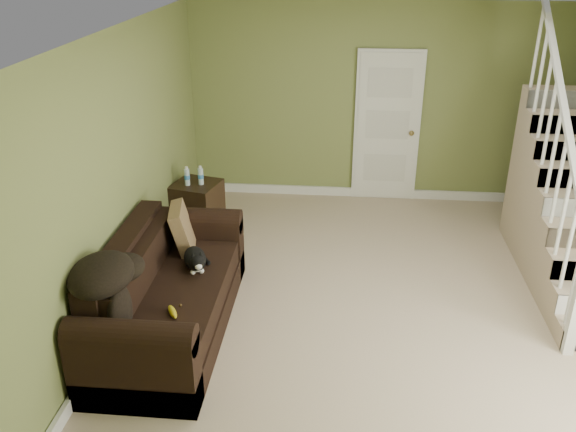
% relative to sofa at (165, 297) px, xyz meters
% --- Properties ---
extents(floor, '(5.00, 5.50, 0.01)m').
position_rel_sofa_xyz_m(floor, '(2.02, 0.60, -0.34)').
color(floor, tan).
rests_on(floor, ground).
extents(ceiling, '(5.00, 5.50, 0.01)m').
position_rel_sofa_xyz_m(ceiling, '(2.02, 0.60, 2.26)').
color(ceiling, white).
rests_on(ceiling, wall_back).
extents(wall_back, '(5.00, 0.04, 2.60)m').
position_rel_sofa_xyz_m(wall_back, '(2.02, 3.35, 0.96)').
color(wall_back, olive).
rests_on(wall_back, floor).
extents(wall_front, '(5.00, 0.04, 2.60)m').
position_rel_sofa_xyz_m(wall_front, '(2.02, -2.15, 0.96)').
color(wall_front, olive).
rests_on(wall_front, floor).
extents(wall_left, '(0.04, 5.50, 2.60)m').
position_rel_sofa_xyz_m(wall_left, '(-0.48, 0.60, 0.96)').
color(wall_left, olive).
rests_on(wall_left, floor).
extents(baseboard_back, '(5.00, 0.04, 0.12)m').
position_rel_sofa_xyz_m(baseboard_back, '(2.02, 3.32, -0.28)').
color(baseboard_back, white).
rests_on(baseboard_back, floor).
extents(baseboard_left, '(0.04, 5.50, 0.12)m').
position_rel_sofa_xyz_m(baseboard_left, '(-0.45, 0.60, -0.28)').
color(baseboard_left, white).
rests_on(baseboard_left, floor).
extents(door, '(0.86, 0.12, 2.02)m').
position_rel_sofa_xyz_m(door, '(2.12, 3.31, 0.66)').
color(door, white).
rests_on(door, floor).
extents(staircase, '(1.00, 2.51, 2.82)m').
position_rel_sofa_xyz_m(staircase, '(4.01, 1.57, 0.30)').
color(staircase, tan).
rests_on(staircase, floor).
extents(sofa, '(0.98, 2.28, 0.90)m').
position_rel_sofa_xyz_m(sofa, '(0.00, 0.00, 0.00)').
color(sofa, black).
rests_on(sofa, floor).
extents(side_table, '(0.63, 0.63, 0.85)m').
position_rel_sofa_xyz_m(side_table, '(-0.19, 2.06, -0.03)').
color(side_table, black).
rests_on(side_table, floor).
extents(cat, '(0.35, 0.53, 0.26)m').
position_rel_sofa_xyz_m(cat, '(0.22, 0.27, 0.25)').
color(cat, black).
rests_on(cat, sofa).
extents(banana, '(0.15, 0.20, 0.06)m').
position_rel_sofa_xyz_m(banana, '(0.21, -0.48, 0.17)').
color(banana, gold).
rests_on(banana, sofa).
extents(throw_pillow, '(0.32, 0.51, 0.49)m').
position_rel_sofa_xyz_m(throw_pillow, '(0.01, 0.69, 0.34)').
color(throw_pillow, '#503420').
rests_on(throw_pillow, sofa).
extents(throw_blanket, '(0.65, 0.75, 0.27)m').
position_rel_sofa_xyz_m(throw_blanket, '(-0.27, -0.63, 0.59)').
color(throw_blanket, black).
rests_on(throw_blanket, sofa).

